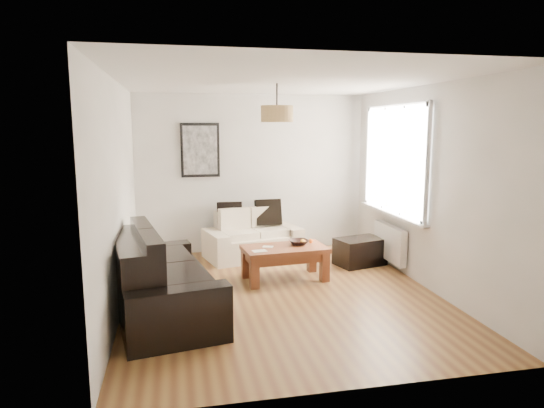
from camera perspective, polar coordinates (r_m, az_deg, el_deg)
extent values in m
plane|color=brown|center=(6.06, 1.16, -10.75)|extent=(4.50, 4.50, 0.00)
cube|color=white|center=(7.26, 13.93, -4.51)|extent=(0.10, 0.90, 0.52)
cylinder|color=tan|center=(5.99, 0.59, 10.75)|extent=(0.40, 0.40, 0.20)
cube|color=black|center=(7.37, 10.48, -5.62)|extent=(0.81, 0.63, 0.41)
cube|color=black|center=(7.69, -5.11, -1.26)|extent=(0.41, 0.15, 0.40)
cube|color=black|center=(7.78, -0.46, -1.01)|extent=(0.43, 0.15, 0.42)
imported|color=black|center=(6.62, 3.22, -4.58)|extent=(0.30, 0.30, 0.07)
sphere|color=orange|center=(6.60, 3.78, -4.56)|extent=(0.07, 0.07, 0.07)
sphere|color=orange|center=(6.66, 4.66, -4.45)|extent=(0.07, 0.07, 0.07)
sphere|color=orange|center=(6.59, 3.71, -4.57)|extent=(0.08, 0.08, 0.08)
cube|color=silver|center=(6.26, -1.50, -5.65)|extent=(0.20, 0.16, 0.01)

